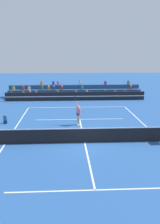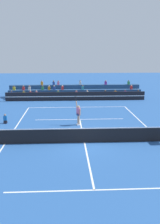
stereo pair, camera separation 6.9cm
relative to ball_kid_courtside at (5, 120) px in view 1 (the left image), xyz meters
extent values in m
plane|color=#285699|center=(6.64, -5.41, -0.33)|extent=(120.00, 120.00, 0.00)
cube|color=white|center=(6.64, 6.49, -0.33)|extent=(11.00, 0.10, 0.01)
cube|color=white|center=(1.14, -5.41, -0.33)|extent=(0.10, 23.80, 0.01)
cube|color=white|center=(6.64, -11.83, -0.33)|extent=(8.25, 0.10, 0.01)
cube|color=white|center=(6.64, 1.02, -0.33)|extent=(8.25, 0.10, 0.01)
cube|color=white|center=(6.64, -5.41, -0.33)|extent=(0.10, 12.85, 0.01)
cube|color=black|center=(6.64, -5.41, 0.17)|extent=(11.90, 0.02, 1.00)
cube|color=white|center=(6.64, -5.41, 0.70)|extent=(11.90, 0.04, 0.06)
cube|color=black|center=(6.64, 10.77, 0.22)|extent=(18.00, 0.24, 1.10)
cube|color=white|center=(6.64, 10.64, 0.22)|extent=(18.00, 0.02, 0.10)
cube|color=navy|center=(6.64, 12.04, -0.06)|extent=(18.09, 0.95, 0.55)
cube|color=purple|center=(13.35, 11.87, 0.44)|extent=(0.32, 0.22, 0.44)
sphere|color=brown|center=(13.35, 11.87, 0.76)|extent=(0.18, 0.18, 0.18)
cube|color=yellow|center=(-0.21, 11.87, 0.44)|extent=(0.32, 0.22, 0.44)
sphere|color=brown|center=(-0.21, 11.87, 0.76)|extent=(0.18, 0.18, 0.18)
cube|color=black|center=(10.67, 11.87, 0.44)|extent=(0.32, 0.22, 0.44)
sphere|color=#9E7051|center=(10.67, 11.87, 0.76)|extent=(0.18, 0.18, 0.18)
cube|color=pink|center=(6.75, 11.87, 0.44)|extent=(0.32, 0.22, 0.44)
sphere|color=brown|center=(6.75, 11.87, 0.76)|extent=(0.18, 0.18, 0.18)
cube|color=#338C4C|center=(4.32, 11.87, 0.44)|extent=(0.32, 0.22, 0.44)
sphere|color=#9E7051|center=(4.32, 11.87, 0.76)|extent=(0.18, 0.18, 0.18)
cube|color=pink|center=(1.46, 11.87, 0.44)|extent=(0.32, 0.22, 0.44)
sphere|color=tan|center=(1.46, 11.87, 0.76)|extent=(0.18, 0.18, 0.18)
cube|color=#2D4CA5|center=(-1.79, 11.87, 0.44)|extent=(0.32, 0.22, 0.44)
sphere|color=brown|center=(-1.79, 11.87, 0.76)|extent=(0.18, 0.18, 0.18)
cube|color=#B2B2B7|center=(8.22, 11.87, 0.44)|extent=(0.32, 0.22, 0.44)
sphere|color=beige|center=(8.22, 11.87, 0.76)|extent=(0.18, 0.18, 0.18)
cube|color=orange|center=(12.01, 11.87, 0.44)|extent=(0.32, 0.22, 0.44)
sphere|color=brown|center=(12.01, 11.87, 0.76)|extent=(0.18, 0.18, 0.18)
cube|color=red|center=(0.67, 11.87, 0.44)|extent=(0.32, 0.22, 0.44)
sphere|color=beige|center=(0.67, 11.87, 0.76)|extent=(0.18, 0.18, 0.18)
cube|color=black|center=(15.12, 11.87, 0.44)|extent=(0.32, 0.22, 0.44)
sphere|color=brown|center=(15.12, 11.87, 0.76)|extent=(0.18, 0.18, 0.18)
cube|color=navy|center=(6.64, 12.99, 0.22)|extent=(18.09, 0.95, 1.10)
cube|color=red|center=(4.90, 12.82, 0.99)|extent=(0.32, 0.22, 0.44)
sphere|color=beige|center=(4.90, 12.82, 1.31)|extent=(0.18, 0.18, 0.18)
cube|color=silver|center=(0.44, 12.82, 0.99)|extent=(0.32, 0.22, 0.44)
sphere|color=brown|center=(0.44, 12.82, 1.31)|extent=(0.18, 0.18, 0.18)
cube|color=teal|center=(7.68, 12.82, 0.99)|extent=(0.32, 0.22, 0.44)
sphere|color=brown|center=(7.68, 12.82, 1.31)|extent=(0.18, 0.18, 0.18)
cube|color=orange|center=(3.09, 12.82, 0.99)|extent=(0.32, 0.22, 0.44)
sphere|color=beige|center=(3.09, 12.82, 1.31)|extent=(0.18, 0.18, 0.18)
cube|color=#2D4CA5|center=(3.77, 12.82, 0.99)|extent=(0.32, 0.22, 0.44)
sphere|color=tan|center=(3.77, 12.82, 1.31)|extent=(0.18, 0.18, 0.18)
cube|color=red|center=(14.39, 12.82, 0.99)|extent=(0.32, 0.22, 0.44)
sphere|color=beige|center=(14.39, 12.82, 1.31)|extent=(0.18, 0.18, 0.18)
cube|color=red|center=(-0.36, 12.82, 0.99)|extent=(0.32, 0.22, 0.44)
sphere|color=brown|center=(-0.36, 12.82, 1.31)|extent=(0.18, 0.18, 0.18)
cube|color=#338C4C|center=(2.20, 12.82, 0.99)|extent=(0.32, 0.22, 0.44)
sphere|color=brown|center=(2.20, 12.82, 1.31)|extent=(0.18, 0.18, 0.18)
cube|color=yellow|center=(-1.62, 12.82, 0.99)|extent=(0.32, 0.22, 0.44)
sphere|color=brown|center=(-1.62, 12.82, 1.31)|extent=(0.18, 0.18, 0.18)
cube|color=navy|center=(6.64, 13.94, 0.49)|extent=(18.09, 0.95, 1.65)
cube|color=purple|center=(10.96, 13.77, 1.54)|extent=(0.32, 0.22, 0.44)
sphere|color=#9E7051|center=(10.96, 13.77, 1.86)|extent=(0.18, 0.18, 0.18)
cube|color=silver|center=(7.37, 13.77, 1.54)|extent=(0.32, 0.22, 0.44)
sphere|color=brown|center=(7.37, 13.77, 1.86)|extent=(0.18, 0.18, 0.18)
cube|color=#338C4C|center=(14.22, 13.77, 1.54)|extent=(0.32, 0.22, 0.44)
sphere|color=brown|center=(14.22, 13.77, 1.86)|extent=(0.18, 0.18, 0.18)
cube|color=orange|center=(2.06, 13.77, 1.54)|extent=(0.32, 0.22, 0.44)
sphere|color=brown|center=(2.06, 13.77, 1.86)|extent=(0.18, 0.18, 0.18)
cube|color=pink|center=(4.32, 13.77, 1.54)|extent=(0.32, 0.22, 0.44)
sphere|color=brown|center=(4.32, 13.77, 1.86)|extent=(0.18, 0.18, 0.18)
cube|color=#2D4CA5|center=(3.68, 13.77, 1.54)|extent=(0.32, 0.22, 0.44)
sphere|color=brown|center=(3.68, 13.77, 1.86)|extent=(0.18, 0.18, 0.18)
cube|color=black|center=(0.00, 0.00, -0.27)|extent=(0.28, 0.36, 0.12)
cube|color=black|center=(0.00, 0.00, -0.15)|extent=(0.28, 0.24, 0.18)
cube|color=#1966B2|center=(0.00, 0.00, 0.14)|extent=(0.30, 0.18, 0.40)
sphere|color=#9E7051|center=(0.00, 0.00, 0.43)|extent=(0.17, 0.17, 0.17)
cylinder|color=tan|center=(6.47, -0.94, 0.12)|extent=(0.14, 0.14, 0.90)
cylinder|color=tan|center=(6.42, -0.71, 0.12)|extent=(0.14, 0.14, 0.90)
cube|color=navy|center=(6.44, -0.84, 0.61)|extent=(0.34, 0.38, 0.20)
cube|color=pink|center=(6.44, -0.84, 0.91)|extent=(0.36, 0.41, 0.56)
sphere|color=tan|center=(6.44, -0.84, 1.27)|extent=(0.22, 0.22, 0.22)
cube|color=white|center=(6.44, -0.96, -0.29)|extent=(0.28, 0.24, 0.09)
cube|color=white|center=(6.39, -0.73, -0.29)|extent=(0.28, 0.24, 0.09)
cylinder|color=tan|center=(6.56, -1.05, 0.85)|extent=(0.09, 0.09, 0.56)
cylinder|color=tan|center=(6.29, -0.60, 1.42)|extent=(0.19, 0.24, 0.60)
cylinder|color=black|center=(6.24, -0.52, 1.81)|extent=(0.07, 0.09, 0.22)
torus|color=black|center=(6.22, -0.49, 1.99)|extent=(0.22, 0.33, 0.37)
sphere|color=#C6DB33|center=(6.78, 0.12, -0.30)|extent=(0.07, 0.07, 0.07)
camera|label=1|loc=(5.34, -22.68, 5.89)|focal=42.00mm
camera|label=2|loc=(5.41, -22.68, 5.89)|focal=42.00mm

